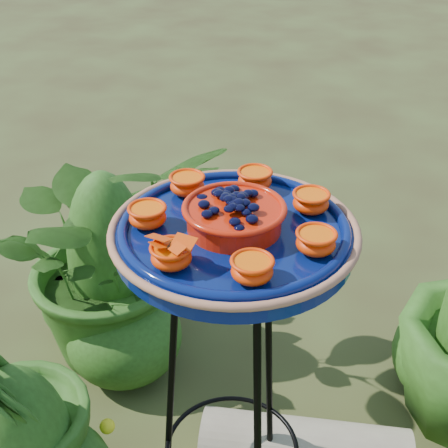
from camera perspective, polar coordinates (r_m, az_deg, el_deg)
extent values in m
torus|color=black|center=(1.26, 0.91, -2.50)|extent=(0.35, 0.35, 0.02)
torus|color=black|center=(1.67, 0.73, -19.79)|extent=(0.44, 0.44, 0.01)
cylinder|color=black|center=(1.65, 4.15, -13.50)|extent=(0.05, 0.09, 0.93)
cylinder|color=black|center=(1.59, -4.93, -15.94)|extent=(0.09, 0.03, 0.93)
cylinder|color=#06144E|center=(1.24, 0.92, -1.21)|extent=(0.62, 0.62, 0.04)
torus|color=#B0754F|center=(1.23, 0.93, -0.47)|extent=(0.50, 0.50, 0.02)
torus|color=#06144E|center=(1.22, 0.93, -0.30)|extent=(0.46, 0.46, 0.02)
cylinder|color=#BD1C07|center=(1.21, 0.94, 0.54)|extent=(0.24, 0.24, 0.05)
torus|color=#BD1C07|center=(1.20, 0.95, 1.49)|extent=(0.20, 0.20, 0.01)
ellipsoid|color=black|center=(1.20, 0.95, 1.75)|extent=(0.16, 0.16, 0.03)
ellipsoid|color=#F73702|center=(1.16, 8.39, -1.79)|extent=(0.07, 0.07, 0.04)
cylinder|color=#FF6805|center=(1.15, 8.46, -1.02)|extent=(0.07, 0.07, 0.01)
ellipsoid|color=#F73702|center=(1.28, 7.94, 1.87)|extent=(0.07, 0.07, 0.04)
cylinder|color=#FF6805|center=(1.27, 8.00, 2.59)|extent=(0.07, 0.07, 0.01)
ellipsoid|color=#F73702|center=(1.36, 2.84, 3.97)|extent=(0.07, 0.07, 0.04)
cylinder|color=#FF6805|center=(1.35, 2.86, 4.66)|extent=(0.07, 0.07, 0.01)
ellipsoid|color=#F73702|center=(1.34, -3.37, 3.47)|extent=(0.07, 0.07, 0.04)
cylinder|color=#FF6805|center=(1.33, -3.40, 4.17)|extent=(0.07, 0.07, 0.01)
ellipsoid|color=#F73702|center=(1.23, -6.99, 0.58)|extent=(0.07, 0.07, 0.04)
cylinder|color=#FF6805|center=(1.22, -7.05, 1.32)|extent=(0.07, 0.07, 0.01)
ellipsoid|color=#F73702|center=(1.11, -4.83, -3.08)|extent=(0.07, 0.07, 0.04)
cylinder|color=#FF6805|center=(1.10, -4.87, -2.29)|extent=(0.07, 0.07, 0.01)
ellipsoid|color=#F73702|center=(1.08, 2.58, -4.34)|extent=(0.07, 0.07, 0.04)
cylinder|color=#FF6805|center=(1.07, 2.61, -3.54)|extent=(0.07, 0.07, 0.01)
cylinder|color=black|center=(1.10, -4.90, -1.84)|extent=(0.01, 0.03, 0.00)
cube|color=#F74C04|center=(1.10, -5.95, -1.25)|extent=(0.05, 0.04, 0.01)
cube|color=#F74C04|center=(1.09, -3.69, -1.64)|extent=(0.05, 0.04, 0.01)
imported|color=#234612|center=(2.19, -10.53, -2.26)|extent=(1.01, 1.02, 0.85)
imported|color=#234612|center=(1.69, -18.98, -15.86)|extent=(0.56, 0.60, 0.86)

